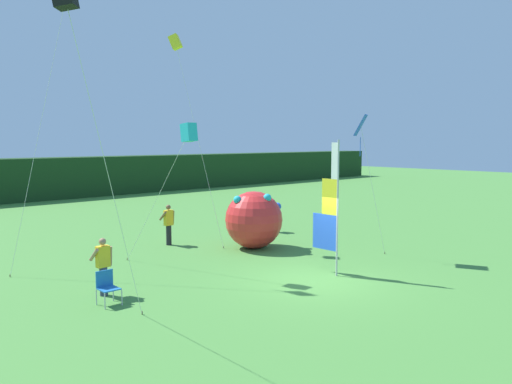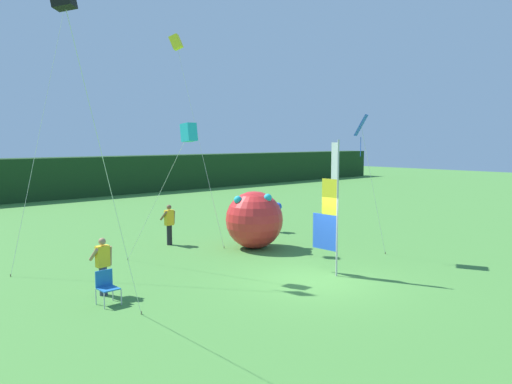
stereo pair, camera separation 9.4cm
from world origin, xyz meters
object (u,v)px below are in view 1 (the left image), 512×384
banner_flag (330,210)px  person_mid_field (169,224)px  kite_yellow_box_1 (176,44)px  inflatable_balloon (254,220)px  kite_cyan_box_4 (189,133)px  person_far_left (269,214)px  person_near_banner (103,265)px  kite_blue_diamond_2 (362,131)px  folding_chair (107,285)px

banner_flag → person_mid_field: 7.65m
person_mid_field → kite_yellow_box_1: 7.36m
banner_flag → inflatable_balloon: bearing=78.9°
inflatable_balloon → kite_yellow_box_1: size_ratio=0.27×
kite_yellow_box_1 → kite_cyan_box_4: 6.28m
person_mid_field → kite_cyan_box_4: 5.98m
person_far_left → person_near_banner: bearing=-159.0°
banner_flag → person_near_banner: banner_flag is taller
person_near_banner → kite_blue_diamond_2: kite_blue_diamond_2 is taller
person_near_banner → person_far_left: bearing=21.0°
banner_flag → kite_blue_diamond_2: bearing=16.6°
inflatable_balloon → banner_flag: bearing=-101.1°
person_near_banner → folding_chair: 0.89m
kite_yellow_box_1 → kite_blue_diamond_2: 8.37m
banner_flag → kite_cyan_box_4: kite_cyan_box_4 is taller
person_mid_field → kite_cyan_box_4: kite_cyan_box_4 is taller
inflatable_balloon → kite_cyan_box_4: size_ratio=0.47×
person_far_left → kite_cyan_box_4: bearing=-152.9°
person_far_left → folding_chair: (-10.64, -4.75, -0.33)m
person_mid_field → folding_chair: person_mid_field is taller
person_far_left → folding_chair: person_far_left is taller
folding_chair → kite_yellow_box_1: bearing=42.3°
person_near_banner → person_mid_field: 6.91m
inflatable_balloon → folding_chair: size_ratio=2.59×
person_near_banner → kite_cyan_box_4: (3.17, 0.30, 3.68)m
inflatable_balloon → folding_chair: bearing=-161.8°
folding_chair → kite_blue_diamond_2: (9.49, -1.25, 4.16)m
person_far_left → kite_cyan_box_4: kite_cyan_box_4 is taller
kite_yellow_box_1 → kite_blue_diamond_2: kite_yellow_box_1 is taller
person_mid_field → kite_blue_diamond_2: bearing=-58.5°
folding_chair → person_near_banner: bearing=69.9°
person_far_left → inflatable_balloon: 3.80m
person_near_banner → person_mid_field: size_ratio=0.97×
person_mid_field → person_far_left: size_ratio=1.06×
person_near_banner → kite_cyan_box_4: 4.87m
person_near_banner → kite_blue_diamond_2: size_ratio=0.31×
person_near_banner → kite_yellow_box_1: size_ratio=0.19×
banner_flag → folding_chair: bearing=162.7°
folding_chair → kite_cyan_box_4: (3.45, 1.07, 4.04)m
banner_flag → kite_cyan_box_4: size_ratio=0.89×
banner_flag → kite_blue_diamond_2: kite_blue_diamond_2 is taller
folding_chair → kite_yellow_box_1: 11.21m
person_mid_field → kite_cyan_box_4: size_ratio=0.34×
person_far_left → kite_cyan_box_4: (-7.19, -3.68, 3.71)m
person_far_left → kite_blue_diamond_2: 7.21m
person_near_banner → kite_cyan_box_4: kite_cyan_box_4 is taller
banner_flag → inflatable_balloon: (0.90, 4.58, -0.92)m
banner_flag → kite_yellow_box_1: (-0.69, 7.55, 6.16)m
person_near_banner → person_mid_field: bearing=41.7°
person_near_banner → kite_yellow_box_1: 10.44m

